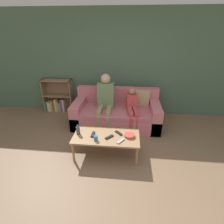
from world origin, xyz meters
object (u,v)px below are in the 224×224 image
Objects in this scene: bookshelf at (58,99)px; tv_remote_3 at (109,137)px; couch at (117,113)px; tv_remote_2 at (93,134)px; person_child at (132,107)px; tv_remote_1 at (120,141)px; tv_remote_0 at (119,133)px; snack_bowl at (130,136)px; cup_near at (96,138)px; coffee_table at (106,138)px; person_adult at (105,98)px; bottle at (78,130)px.

bookshelf is 2.45m from tv_remote_3.
tv_remote_2 is (-0.34, -1.19, 0.15)m from couch.
person_child is 5.53× the size of tv_remote_1.
snack_bowl is at bearing -64.16° from tv_remote_0.
couch is 0.46m from person_child.
tv_remote_1 is 0.22m from snack_bowl.
tv_remote_0 and tv_remote_3 have the same top height.
tv_remote_1 is 0.23m from tv_remote_3.
tv_remote_3 is at bearing 26.53° from cup_near.
person_child reaches higher than tv_remote_2.
person_adult reaches higher than coffee_table.
tv_remote_0 is 0.87× the size of bottle.
bottle is (-0.77, 0.16, 0.07)m from tv_remote_1.
coffee_table is 0.42m from snack_bowl.
tv_remote_1 is (0.05, -0.25, 0.00)m from tv_remote_0.
coffee_table is 0.24m from cup_near.
person_adult is 6.61× the size of snack_bowl.
couch is 21.65× the size of cup_near.
bookshelf is 0.77× the size of coffee_table.
bottle is at bearing 144.57° from tv_remote_0.
coffee_table is at bearing -0.95° from bottle.
coffee_table is 1.28× the size of person_child.
bookshelf reaches higher than tv_remote_1.
tv_remote_0 is at bearing 84.82° from tv_remote_3.
bottle is at bearing 179.05° from coffee_table.
bookshelf is 5.78× the size of tv_remote_0.
bottle is at bearing -179.43° from snack_bowl.
person_child is at bearing 115.73° from tv_remote_1.
bookshelf is 5.48× the size of tv_remote_1.
coffee_table is 6.87× the size of tv_remote_2.
person_child is 1.42m from bottle.
tv_remote_0 is 0.25m from tv_remote_1.
tv_remote_0 is 0.85× the size of snack_bowl.
snack_bowl is at bearing 16.94° from cup_near.
tv_remote_1 is at bearing -107.21° from person_child.
cup_near is 0.59× the size of tv_remote_3.
tv_remote_1 is at bearing -82.99° from couch.
bookshelf reaches higher than tv_remote_0.
coffee_table is 0.96× the size of person_adult.
bottle reaches higher than coffee_table.
bookshelf is 2.38m from coffee_table.
coffee_table is 6.34× the size of snack_bowl.
person_child is at bearing 58.39° from tv_remote_2.
coffee_table is 7.09× the size of tv_remote_1.
person_child reaches higher than bottle.
person_child is at bearing 62.69° from cup_near.
person_adult is 1.36m from tv_remote_1.
tv_remote_0 is (0.22, 0.10, 0.05)m from coffee_table.
couch is at bearing 79.22° from cup_near.
tv_remote_1 is (0.42, 0.01, -0.04)m from cup_near.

